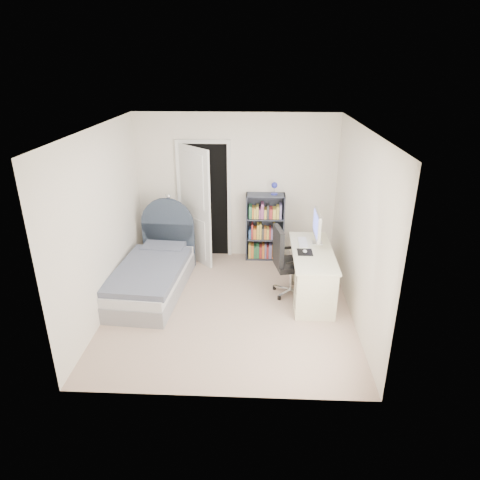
{
  "coord_description": "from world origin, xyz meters",
  "views": [
    {
      "loc": [
        0.39,
        -5.29,
        3.26
      ],
      "look_at": [
        0.14,
        0.06,
        1.01
      ],
      "focal_mm": 32.0,
      "sensor_mm": 36.0,
      "label": 1
    }
  ],
  "objects_px": {
    "floor_lamp": "(169,237)",
    "desk": "(311,271)",
    "nightstand": "(173,237)",
    "bookcase": "(265,230)",
    "office_chair": "(286,259)",
    "bed": "(154,273)"
  },
  "relations": [
    {
      "from": "bookcase",
      "to": "office_chair",
      "type": "height_order",
      "value": "bookcase"
    },
    {
      "from": "floor_lamp",
      "to": "bookcase",
      "type": "distance_m",
      "value": 1.65
    },
    {
      "from": "floor_lamp",
      "to": "desk",
      "type": "xyz_separation_m",
      "value": [
        2.29,
        -0.9,
        -0.13
      ]
    },
    {
      "from": "nightstand",
      "to": "bookcase",
      "type": "relative_size",
      "value": 0.42
    },
    {
      "from": "bed",
      "to": "bookcase",
      "type": "height_order",
      "value": "bookcase"
    },
    {
      "from": "nightstand",
      "to": "floor_lamp",
      "type": "relative_size",
      "value": 0.45
    },
    {
      "from": "nightstand",
      "to": "office_chair",
      "type": "relative_size",
      "value": 0.55
    },
    {
      "from": "nightstand",
      "to": "office_chair",
      "type": "distance_m",
      "value": 2.28
    },
    {
      "from": "office_chair",
      "to": "nightstand",
      "type": "bearing_deg",
      "value": 147.73
    },
    {
      "from": "office_chair",
      "to": "bed",
      "type": "bearing_deg",
      "value": 178.67
    },
    {
      "from": "bed",
      "to": "office_chair",
      "type": "distance_m",
      "value": 2.03
    },
    {
      "from": "nightstand",
      "to": "floor_lamp",
      "type": "height_order",
      "value": "floor_lamp"
    },
    {
      "from": "nightstand",
      "to": "desk",
      "type": "bearing_deg",
      "value": -27.85
    },
    {
      "from": "nightstand",
      "to": "desk",
      "type": "relative_size",
      "value": 0.39
    },
    {
      "from": "bed",
      "to": "desk",
      "type": "distance_m",
      "value": 2.38
    },
    {
      "from": "bed",
      "to": "floor_lamp",
      "type": "xyz_separation_m",
      "value": [
        0.09,
        0.85,
        0.25
      ]
    },
    {
      "from": "bed",
      "to": "nightstand",
      "type": "relative_size",
      "value": 3.44
    },
    {
      "from": "floor_lamp",
      "to": "desk",
      "type": "distance_m",
      "value": 2.46
    },
    {
      "from": "desk",
      "to": "office_chair",
      "type": "distance_m",
      "value": 0.42
    },
    {
      "from": "bed",
      "to": "bookcase",
      "type": "xyz_separation_m",
      "value": [
        1.7,
        1.22,
        0.26
      ]
    },
    {
      "from": "floor_lamp",
      "to": "office_chair",
      "type": "relative_size",
      "value": 1.2
    },
    {
      "from": "nightstand",
      "to": "desk",
      "type": "xyz_separation_m",
      "value": [
        2.3,
        -1.21,
        0.01
      ]
    }
  ]
}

